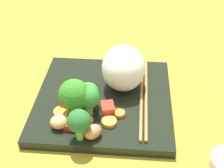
{
  "coord_description": "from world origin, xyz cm",
  "views": [
    {
      "loc": [
        -47.3,
        -4.92,
        41.19
      ],
      "look_at": [
        1.42,
        -1.51,
        3.77
      ],
      "focal_mm": 50.47,
      "sensor_mm": 36.0,
      "label": 1
    }
  ],
  "objects_px": {
    "square_plate": "(104,100)",
    "carrot_slice_0": "(119,114)",
    "chopstick_pair": "(144,95)",
    "broccoli_floret_0": "(79,122)",
    "rice_mound": "(123,68)"
  },
  "relations": [
    {
      "from": "square_plate",
      "to": "carrot_slice_0",
      "type": "distance_m",
      "value": 0.06
    },
    {
      "from": "square_plate",
      "to": "chopstick_pair",
      "type": "distance_m",
      "value": 0.08
    },
    {
      "from": "carrot_slice_0",
      "to": "chopstick_pair",
      "type": "xyz_separation_m",
      "value": [
        0.06,
        -0.04,
        -0.0
      ]
    },
    {
      "from": "broccoli_floret_0",
      "to": "rice_mound",
      "type": "bearing_deg",
      "value": -24.05
    },
    {
      "from": "broccoli_floret_0",
      "to": "chopstick_pair",
      "type": "height_order",
      "value": "broccoli_floret_0"
    },
    {
      "from": "broccoli_floret_0",
      "to": "square_plate",
      "type": "bearing_deg",
      "value": -14.73
    },
    {
      "from": "broccoli_floret_0",
      "to": "chopstick_pair",
      "type": "bearing_deg",
      "value": -42.16
    },
    {
      "from": "rice_mound",
      "to": "chopstick_pair",
      "type": "height_order",
      "value": "rice_mound"
    },
    {
      "from": "chopstick_pair",
      "to": "square_plate",
      "type": "bearing_deg",
      "value": 95.69
    },
    {
      "from": "chopstick_pair",
      "to": "rice_mound",
      "type": "bearing_deg",
      "value": 56.57
    },
    {
      "from": "carrot_slice_0",
      "to": "square_plate",
      "type": "bearing_deg",
      "value": 32.69
    },
    {
      "from": "rice_mound",
      "to": "broccoli_floret_0",
      "type": "bearing_deg",
      "value": 155.95
    },
    {
      "from": "square_plate",
      "to": "broccoli_floret_0",
      "type": "height_order",
      "value": "broccoli_floret_0"
    },
    {
      "from": "square_plate",
      "to": "broccoli_floret_0",
      "type": "relative_size",
      "value": 4.42
    },
    {
      "from": "rice_mound",
      "to": "chopstick_pair",
      "type": "xyz_separation_m",
      "value": [
        -0.03,
        -0.04,
        -0.04
      ]
    }
  ]
}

